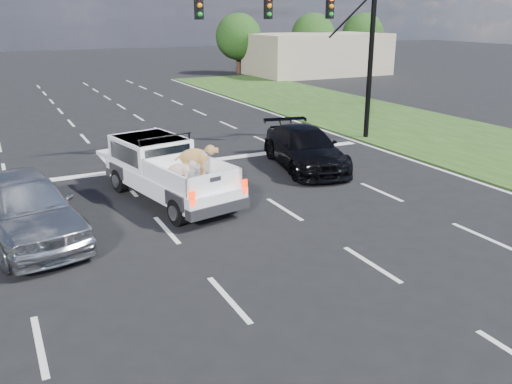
% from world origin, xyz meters
% --- Properties ---
extents(ground, '(160.00, 160.00, 0.00)m').
position_xyz_m(ground, '(0.00, 0.00, 0.00)').
color(ground, black).
rests_on(ground, ground).
extents(road_markings, '(17.75, 60.00, 0.01)m').
position_xyz_m(road_markings, '(0.00, 6.56, 0.01)').
color(road_markings, silver).
rests_on(road_markings, ground).
extents(grass_shoulder_right, '(8.00, 60.00, 0.06)m').
position_xyz_m(grass_shoulder_right, '(13.00, 6.00, 0.03)').
color(grass_shoulder_right, '#1B3C12').
rests_on(grass_shoulder_right, ground).
extents(traffic_signal, '(9.11, 0.31, 7.00)m').
position_xyz_m(traffic_signal, '(7.20, 10.50, 4.73)').
color(traffic_signal, black).
rests_on(traffic_signal, ground).
extents(building_right, '(12.00, 7.00, 3.60)m').
position_xyz_m(building_right, '(22.00, 34.00, 1.80)').
color(building_right, tan).
rests_on(building_right, ground).
extents(tree_far_d, '(4.20, 4.20, 5.40)m').
position_xyz_m(tree_far_d, '(16.00, 38.00, 3.29)').
color(tree_far_d, '#332114').
rests_on(tree_far_d, ground).
extents(tree_far_e, '(4.20, 4.20, 5.40)m').
position_xyz_m(tree_far_e, '(24.00, 38.00, 3.29)').
color(tree_far_e, '#332114').
rests_on(tree_far_e, ground).
extents(tree_far_f, '(4.20, 4.20, 5.40)m').
position_xyz_m(tree_far_f, '(30.00, 38.00, 3.29)').
color(tree_far_f, '#332114').
rests_on(tree_far_f, ground).
extents(pickup_truck, '(2.85, 5.45, 1.94)m').
position_xyz_m(pickup_truck, '(-0.94, 6.39, 0.90)').
color(pickup_truck, black).
rests_on(pickup_truck, ground).
extents(silver_sedan, '(2.89, 5.29, 1.71)m').
position_xyz_m(silver_sedan, '(-5.00, 4.94, 0.85)').
color(silver_sedan, '#A7AAAE').
rests_on(silver_sedan, ground).
extents(black_coupe, '(2.97, 5.30, 1.45)m').
position_xyz_m(black_coupe, '(4.59, 7.57, 0.72)').
color(black_coupe, black).
rests_on(black_coupe, ground).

